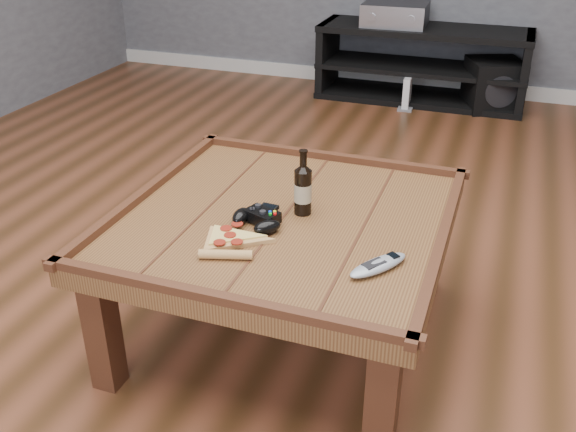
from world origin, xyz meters
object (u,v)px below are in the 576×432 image
(game_console, at_px, (407,94))
(game_controller, at_px, (257,219))
(media_console, at_px, (422,65))
(pizza_slice, at_px, (230,241))
(beer_bottle, at_px, (303,188))
(smartphone, at_px, (265,212))
(subwoofer, at_px, (493,85))
(remote_control, at_px, (378,265))
(coffee_table, at_px, (284,232))
(av_receiver, at_px, (395,14))

(game_console, bearing_deg, game_controller, -93.21)
(media_console, distance_m, pizza_slice, 2.97)
(beer_bottle, distance_m, smartphone, 0.14)
(subwoofer, distance_m, game_console, 0.57)
(remote_control, xyz_separation_m, subwoofer, (0.14, 2.92, -0.30))
(pizza_slice, bearing_deg, media_console, 71.06)
(coffee_table, relative_size, subwoofer, 2.41)
(beer_bottle, height_order, av_receiver, beer_bottle)
(smartphone, bearing_deg, pizza_slice, -93.64)
(beer_bottle, height_order, subwoofer, beer_bottle)
(remote_control, bearing_deg, av_receiver, 135.34)
(coffee_table, xyz_separation_m, pizza_slice, (-0.09, -0.21, 0.07))
(media_console, bearing_deg, pizza_slice, -91.76)
(media_console, bearing_deg, av_receiver, -178.49)
(beer_bottle, bearing_deg, subwoofer, 80.68)
(game_controller, height_order, subwoofer, game_controller)
(pizza_slice, relative_size, av_receiver, 0.70)
(beer_bottle, bearing_deg, av_receiver, 95.36)
(beer_bottle, distance_m, pizza_slice, 0.30)
(media_console, relative_size, smartphone, 13.33)
(coffee_table, xyz_separation_m, smartphone, (-0.06, -0.01, 0.07))
(subwoofer, relative_size, game_console, 1.99)
(game_controller, relative_size, smartphone, 1.63)
(media_console, bearing_deg, smartphone, -91.31)
(smartphone, height_order, subwoofer, smartphone)
(av_receiver, relative_size, game_console, 2.01)
(coffee_table, bearing_deg, smartphone, -173.82)
(beer_bottle, distance_m, av_receiver, 2.72)
(game_controller, xyz_separation_m, remote_control, (0.40, -0.12, -0.01))
(coffee_table, relative_size, smartphone, 9.81)
(media_console, height_order, game_console, media_console)
(pizza_slice, height_order, game_console, pizza_slice)
(pizza_slice, bearing_deg, game_controller, 56.77)
(remote_control, relative_size, game_console, 0.90)
(beer_bottle, bearing_deg, coffee_table, -140.49)
(coffee_table, xyz_separation_m, beer_bottle, (0.05, 0.04, 0.14))
(media_console, bearing_deg, subwoofer, -4.19)
(beer_bottle, xyz_separation_m, smartphone, (-0.11, -0.05, -0.08))
(coffee_table, height_order, remote_control, remote_control)
(beer_bottle, bearing_deg, game_console, 92.18)
(coffee_table, xyz_separation_m, game_console, (-0.05, 2.53, -0.29))
(game_controller, height_order, av_receiver, av_receiver)
(smartphone, xyz_separation_m, subwoofer, (0.55, 2.72, -0.29))
(game_controller, bearing_deg, media_console, 109.65)
(game_controller, bearing_deg, pizza_slice, -85.30)
(pizza_slice, bearing_deg, smartphone, 65.12)
(game_controller, relative_size, av_receiver, 0.40)
(beer_bottle, bearing_deg, media_console, 91.00)
(beer_bottle, xyz_separation_m, subwoofer, (0.44, 2.68, -0.37))
(remote_control, distance_m, av_receiver, 3.00)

